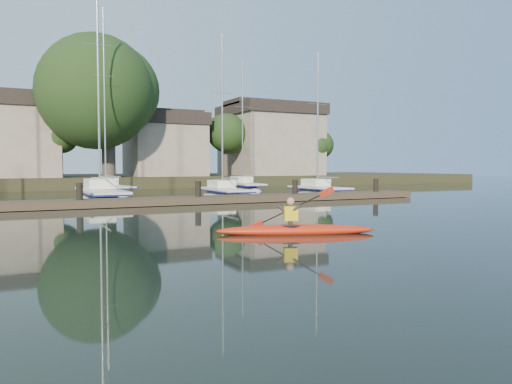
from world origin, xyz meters
name	(u,v)px	position (x,y,z in m)	size (l,w,h in m)	color
ground	(272,245)	(0.00, 0.00, 0.00)	(160.00, 160.00, 0.00)	black
kayak	(295,228)	(1.55, 1.45, 0.18)	(4.64, 2.27, 1.51)	red
dock	(142,202)	(0.00, 14.00, 0.20)	(34.00, 2.00, 1.80)	#473728
sailboat_2	(101,204)	(-1.27, 18.81, -0.19)	(2.28, 9.41, 15.54)	white
sailboat_3	(224,200)	(6.39, 18.63, -0.17)	(2.11, 7.27, 11.64)	white
sailboat_4	(319,197)	(13.19, 17.85, -0.18)	(2.21, 6.53, 10.98)	white
sailboat_6	(107,195)	(0.49, 27.16, -0.17)	(3.05, 9.55, 14.92)	white
sailboat_7	(243,192)	(11.54, 26.74, -0.18)	(2.63, 7.63, 12.06)	white
shore	(95,154)	(1.61, 40.29, 3.23)	(90.00, 25.25, 12.75)	#2C361B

